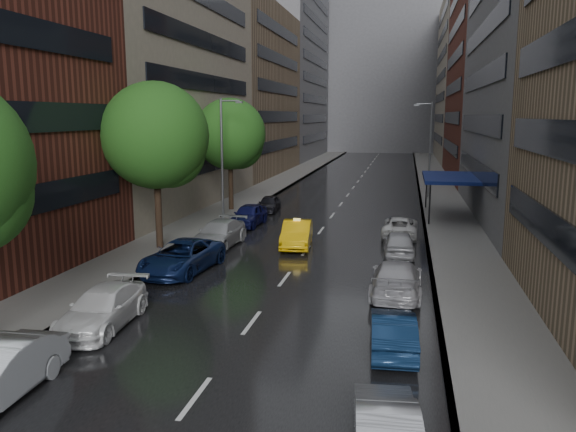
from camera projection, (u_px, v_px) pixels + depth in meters
name	position (u px, v px, depth m)	size (l,w,h in m)	color
road	(352.00, 190.00, 60.23)	(14.00, 140.00, 0.01)	black
sidewalk_left	(270.00, 187.00, 62.05)	(4.00, 140.00, 0.15)	gray
sidewalk_right	(438.00, 192.00, 58.40)	(4.00, 140.00, 0.15)	gray
buildings_left	(239.00, 48.00, 68.91)	(8.00, 108.00, 38.00)	maroon
buildings_right	(498.00, 49.00, 60.98)	(8.05, 109.10, 36.00)	#937A5B
building_far	(383.00, 78.00, 122.88)	(40.00, 14.00, 32.00)	slate
tree_mid	(155.00, 136.00, 32.36)	(6.19, 6.19, 9.86)	#382619
tree_far	(230.00, 134.00, 45.96)	(5.85, 5.85, 9.33)	#382619
taxi	(297.00, 234.00, 34.14)	(1.68, 4.82, 1.59)	yellow
parked_cars_left	(192.00, 251.00, 30.02)	(3.22, 36.55, 1.60)	silver
parked_cars_right	(397.00, 270.00, 26.49)	(2.34, 29.33, 1.57)	#9EA0A7
street_lamp_left	(223.00, 157.00, 41.67)	(1.74, 0.22, 9.00)	gray
street_lamp_right	(429.00, 148.00, 52.99)	(1.74, 0.22, 9.00)	gray
awning	(450.00, 178.00, 43.41)	(4.00, 8.00, 3.12)	navy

